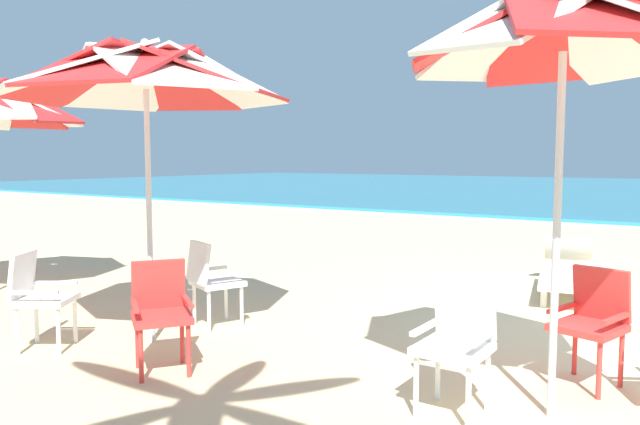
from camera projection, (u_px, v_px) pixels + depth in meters
name	position (u px, v px, depth m)	size (l,w,h in m)	color
ground_plane	(602.00, 337.00, 5.74)	(80.00, 80.00, 0.00)	beige
beach_umbrella_0	(564.00, 34.00, 3.77)	(2.02, 2.02, 2.81)	silver
plastic_chair_0	(592.00, 318.00, 4.52)	(0.54, 0.57, 0.87)	red
plastic_chair_2	(457.00, 338.00, 4.03)	(0.45, 0.47, 0.87)	white
beach_umbrella_1	(146.00, 77.00, 5.40)	(2.58, 2.58, 2.73)	silver
plastic_chair_3	(211.00, 278.00, 6.05)	(0.57, 0.59, 0.87)	white
plastic_chair_4	(38.00, 293.00, 5.35)	(0.63, 0.62, 0.87)	white
plastic_chair_5	(161.00, 308.00, 4.82)	(0.63, 0.62, 0.87)	red
sun_lounger_1	(568.00, 271.00, 7.57)	(1.05, 2.23, 0.62)	white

